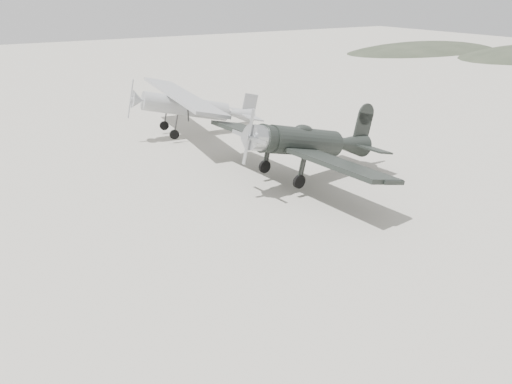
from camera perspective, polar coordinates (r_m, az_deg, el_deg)
ground at (r=17.06m, az=7.05°, el=-7.51°), size 160.00×160.00×0.00m
hill_northeast at (r=79.04m, az=18.57°, el=15.09°), size 32.00×16.00×5.20m
lowwing_monoplane at (r=23.12m, az=6.16°, el=5.64°), size 7.77×10.89×3.50m
highwing_monoplane at (r=30.73m, az=-7.43°, el=10.03°), size 8.01×11.26×3.18m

